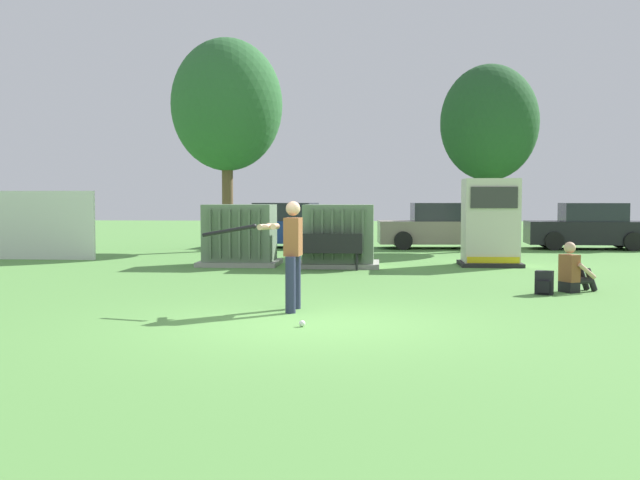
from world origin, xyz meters
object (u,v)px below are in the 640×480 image
at_px(transformer_west, 240,236).
at_px(seated_spectator, 573,272).
at_px(park_bench, 326,249).
at_px(batter, 290,250).
at_px(generator_enclosure, 490,223).
at_px(parked_car_right_of_center, 589,228).
at_px(parked_car_left_of_center, 439,227).
at_px(transformer_mid_west, 339,236).
at_px(backpack, 544,283).
at_px(parked_car_leftmost, 283,227).
at_px(sports_ball, 302,324).

distance_m(transformer_west, seated_spectator, 9.02).
height_order(park_bench, batter, batter).
xyz_separation_m(park_bench, batter, (-0.10, -6.71, 0.44)).
xyz_separation_m(generator_enclosure, park_bench, (-4.24, -1.57, -0.60)).
relative_size(generator_enclosure, parked_car_right_of_center, 0.54).
bearing_deg(batter, transformer_west, 106.09).
xyz_separation_m(seated_spectator, parked_car_left_of_center, (-1.57, 12.35, 0.38)).
height_order(transformer_mid_west, parked_car_left_of_center, same).
xyz_separation_m(park_bench, backpack, (4.37, -4.35, -0.32)).
bearing_deg(transformer_west, parked_car_left_of_center, 51.04).
bearing_deg(seated_spectator, parked_car_left_of_center, 97.25).
relative_size(generator_enclosure, parked_car_left_of_center, 0.54).
bearing_deg(transformer_mid_west, batter, -92.75).
relative_size(transformer_west, parked_car_leftmost, 0.48).
height_order(park_bench, sports_ball, park_bench).
bearing_deg(park_bench, parked_car_leftmost, 104.41).
bearing_deg(parked_car_leftmost, generator_enclosure, -47.00).
relative_size(transformer_west, seated_spectator, 2.18).
bearing_deg(batter, transformer_mid_west, 87.25).
distance_m(backpack, parked_car_right_of_center, 13.50).
height_order(backpack, parked_car_right_of_center, parked_car_right_of_center).
distance_m(sports_ball, parked_car_right_of_center, 18.63).
distance_m(transformer_mid_west, sports_ball, 9.21).
height_order(backpack, parked_car_left_of_center, parked_car_left_of_center).
height_order(seated_spectator, parked_car_leftmost, parked_car_leftmost).
xyz_separation_m(sports_ball, backpack, (4.12, 3.81, 0.17)).
height_order(parked_car_leftmost, parked_car_right_of_center, same).
height_order(sports_ball, parked_car_leftmost, parked_car_leftmost).
bearing_deg(transformer_west, generator_enclosure, 3.02).
distance_m(generator_enclosure, park_bench, 4.56).
relative_size(transformer_mid_west, sports_ball, 23.33).
height_order(generator_enclosure, sports_ball, generator_enclosure).
xyz_separation_m(batter, parked_car_leftmost, (-2.07, 15.16, -0.22)).
relative_size(seated_spectator, parked_car_right_of_center, 0.23).
height_order(batter, parked_car_leftmost, batter).
height_order(park_bench, parked_car_leftmost, parked_car_leftmost).
bearing_deg(park_bench, generator_enclosure, 20.33).
height_order(parked_car_leftmost, parked_car_left_of_center, same).
xyz_separation_m(backpack, parked_car_right_of_center, (4.31, 12.78, 0.54)).
height_order(transformer_west, park_bench, transformer_west).
distance_m(sports_ball, backpack, 5.62).
height_order(seated_spectator, parked_car_left_of_center, parked_car_left_of_center).
bearing_deg(park_bench, batter, -90.88).
distance_m(transformer_west, sports_ball, 9.78).
xyz_separation_m(batter, parked_car_left_of_center, (3.54, 15.14, -0.22)).
relative_size(transformer_mid_west, generator_enclosure, 0.91).
bearing_deg(transformer_mid_west, transformer_west, 175.47).
bearing_deg(park_bench, transformer_mid_west, 75.16).
relative_size(parked_car_leftmost, parked_car_left_of_center, 1.02).
relative_size(transformer_mid_west, parked_car_leftmost, 0.48).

